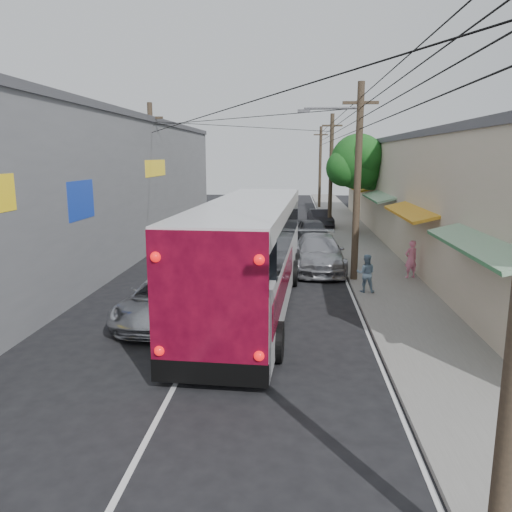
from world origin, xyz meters
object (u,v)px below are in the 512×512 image
(parked_suv, at_px, (319,253))
(pedestrian_near, at_px, (411,259))
(pedestrian_far, at_px, (366,273))
(parked_car_mid, at_px, (313,232))
(coach_bus, at_px, (250,253))
(jeepney, at_px, (164,300))
(parked_car_far, at_px, (320,219))

(parked_suv, distance_m, pedestrian_near, 4.15)
(pedestrian_far, bearing_deg, pedestrian_near, -124.91)
(parked_car_mid, distance_m, pedestrian_near, 9.17)
(coach_bus, bearing_deg, pedestrian_near, 37.07)
(parked_suv, bearing_deg, coach_bus, -114.62)
(coach_bus, relative_size, parked_car_mid, 2.95)
(coach_bus, xyz_separation_m, jeepney, (-2.61, -1.63, -1.24))
(parked_car_far, xyz_separation_m, pedestrian_far, (0.80, -18.14, 0.19))
(jeepney, height_order, parked_car_far, jeepney)
(parked_car_mid, height_order, pedestrian_near, pedestrian_near)
(parked_car_mid, relative_size, pedestrian_far, 3.04)
(jeepney, bearing_deg, parked_car_far, 78.62)
(coach_bus, bearing_deg, parked_suv, 69.62)
(parked_car_mid, relative_size, parked_car_far, 1.11)
(coach_bus, height_order, parked_suv, coach_bus)
(parked_suv, xyz_separation_m, pedestrian_far, (1.56, -4.19, 0.05))
(parked_car_mid, bearing_deg, jeepney, -117.58)
(parked_suv, distance_m, parked_car_far, 13.97)
(coach_bus, relative_size, jeepney, 2.68)
(jeepney, xyz_separation_m, pedestrian_near, (9.00, 5.94, 0.24))
(coach_bus, height_order, jeepney, coach_bus)
(parked_suv, relative_size, parked_car_far, 1.37)
(coach_bus, distance_m, pedestrian_near, 7.78)
(parked_suv, relative_size, parked_car_mid, 1.24)
(pedestrian_far, bearing_deg, jeepney, 34.38)
(coach_bus, xyz_separation_m, parked_car_far, (3.39, 20.01, -1.26))
(coach_bus, height_order, pedestrian_near, coach_bus)
(parked_car_far, relative_size, pedestrian_near, 2.50)
(jeepney, xyz_separation_m, parked_suv, (5.24, 7.69, 0.12))
(jeepney, relative_size, parked_suv, 0.89)
(pedestrian_near, bearing_deg, parked_car_mid, -88.43)
(coach_bus, xyz_separation_m, parked_car_mid, (2.59, 12.65, -1.16))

